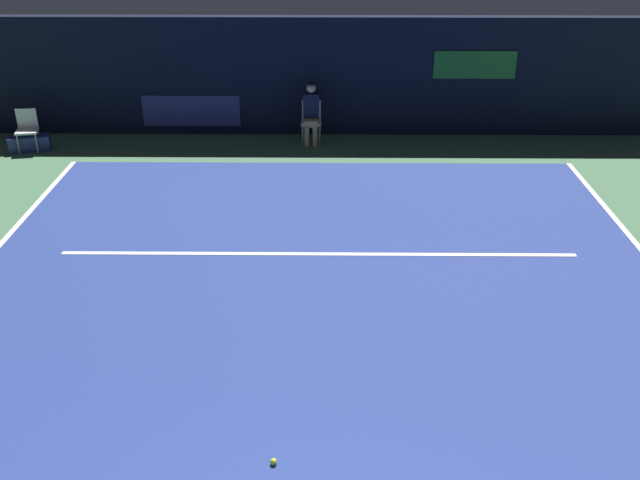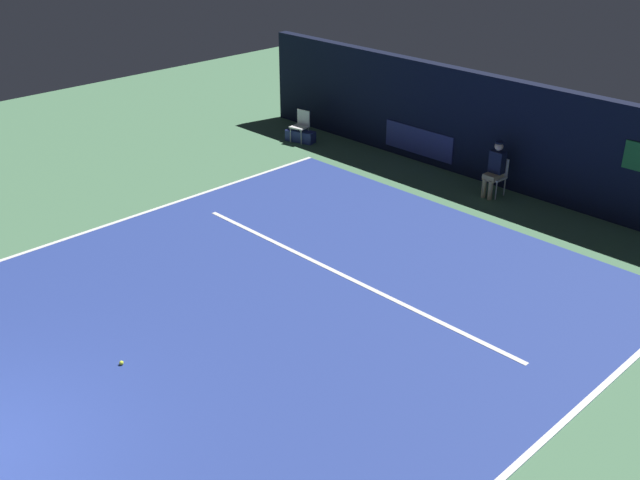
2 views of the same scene
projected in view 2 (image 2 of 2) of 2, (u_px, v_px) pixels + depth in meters
The scene contains 10 objects.
ground_plane at pixel (254, 318), 12.79m from camera, with size 32.48×32.48×0.00m, color #4C7A56.
court_surface at pixel (254, 318), 12.78m from camera, with size 10.28×12.40×0.01m, color navy.
line_sideline_left at pixel (510, 471), 9.52m from camera, with size 0.10×12.40×0.01m, color white.
line_sideline_right at pixel (102, 227), 16.04m from camera, with size 0.10×12.40×0.01m, color white.
line_service at pixel (342, 275), 14.14m from camera, with size 8.02×0.10×0.01m, color white.
back_wall at pixel (524, 138), 17.36m from camera, with size 16.79×0.33×2.60m.
line_judge_on_chair at pixel (495, 168), 17.32m from camera, with size 0.45×0.53×1.32m.
courtside_chair_near at pixel (301, 124), 20.93m from camera, with size 0.50×0.49×0.88m.
tennis_ball at pixel (121, 363), 11.56m from camera, with size 0.07×0.07×0.07m, color #CCE033.
equipment_bag at pixel (300, 136), 21.07m from camera, with size 0.84×0.32×0.32m, color navy.
Camera 2 is at (8.56, -1.58, 6.88)m, focal length 41.91 mm.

